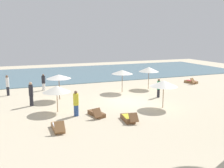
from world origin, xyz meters
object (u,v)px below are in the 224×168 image
Objects in this scene: lounger_4 at (97,114)px; umbrella_2 at (164,84)px; umbrella_3 at (59,77)px; lounger_3 at (128,118)px; lounger_1 at (58,127)px; person_2 at (44,82)px; person_5 at (31,94)px; umbrella_0 at (57,89)px; person_0 at (8,85)px; person_1 at (76,103)px; umbrella_4 at (122,72)px; lounger_0 at (191,82)px; umbrella_1 at (149,69)px; person_4 at (159,88)px.

umbrella_2 is at bearing 1.09° from lounger_4.
umbrella_3 is 1.26× the size of lounger_3.
person_2 is (0.47, 11.51, 0.66)m from lounger_1.
umbrella_2 is at bearing -23.90° from person_5.
umbrella_0 reaches higher than person_2.
person_1 is (4.51, -8.19, -0.10)m from person_0.
umbrella_3 reaches higher than umbrella_4.
umbrella_4 is 7.91m from lounger_4.
umbrella_0 is 1.06× the size of person_0.
person_0 is (-19.84, 1.28, 0.82)m from lounger_0.
person_2 is (-10.35, 3.12, -1.20)m from umbrella_1.
person_0 is at bearing 166.02° from umbrella_4.
umbrella_2 is 1.10× the size of person_5.
person_0 reaches higher than person_2.
lounger_1 is 10.86m from person_0.
umbrella_2 reaches higher than lounger_0.
umbrella_4 is 1.25× the size of lounger_0.
person_4 is at bearing -148.35° from lounger_0.
person_4 is (1.41, 2.94, -1.04)m from umbrella_2.
umbrella_4 is at bearing 12.09° from person_5.
lounger_4 is (2.94, 1.69, -0.01)m from lounger_1.
person_2 is 0.99× the size of person_4.
lounger_4 is at bearing -151.95° from lounger_0.
umbrella_2 is at bearing -37.55° from umbrella_3.
lounger_0 is 15.89m from lounger_4.
umbrella_0 is 11.30m from umbrella_1.
umbrella_1 is at bearing 74.06° from person_4.
lounger_0 is at bearing 40.62° from umbrella_2.
umbrella_1 is 1.29× the size of lounger_4.
lounger_0 is at bearing 24.29° from person_1.
umbrella_0 is 1.21× the size of person_2.
lounger_1 is (-10.83, -8.39, -1.86)m from umbrella_1.
umbrella_4 is at bearing 125.56° from person_4.
umbrella_4 reaches higher than umbrella_0.
person_0 is 0.99× the size of person_5.
umbrella_4 is at bearing -13.98° from person_0.
umbrella_0 is at bearing -54.45° from person_5.
umbrella_3 is (0.76, 3.54, 0.31)m from umbrella_0.
umbrella_0 reaches higher than person_1.
lounger_0 is at bearing 36.55° from lounger_3.
umbrella_2 is (-2.46, -6.60, -0.13)m from umbrella_1.
lounger_0 is 19.89m from person_0.
umbrella_1 is 1.07× the size of umbrella_2.
person_4 is at bearing 42.39° from lounger_3.
person_4 is (9.31, -6.78, 0.03)m from person_2.
umbrella_0 reaches higher than person_4.
person_1 reaches higher than lounger_1.
umbrella_0 is at bearing -149.15° from umbrella_4.
umbrella_3 reaches higher than person_4.
umbrella_3 is 1.00× the size of umbrella_4.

